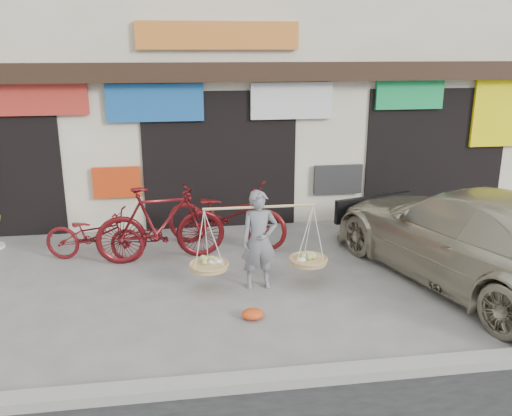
{
  "coord_description": "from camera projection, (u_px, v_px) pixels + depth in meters",
  "views": [
    {
      "loc": [
        -0.85,
        -6.97,
        3.49
      ],
      "look_at": [
        0.33,
        0.9,
        1.12
      ],
      "focal_mm": 38.0,
      "sensor_mm": 36.0,
      "label": 1
    }
  ],
  "objects": [
    {
      "name": "bike_1",
      "position": [
        161.0,
        224.0,
        9.07
      ],
      "size": [
        2.22,
        0.86,
        1.3
      ],
      "primitive_type": "imported",
      "rotation": [
        0.0,
        0.0,
        1.69
      ],
      "color": "#500D11",
      "rests_on": "ground"
    },
    {
      "name": "suv",
      "position": [
        470.0,
        236.0,
        8.22
      ],
      "size": [
        3.41,
        5.47,
        1.48
      ],
      "rotation": [
        0.0,
        0.0,
        3.42
      ],
      "color": "#B0A78D",
      "rests_on": "ground"
    },
    {
      "name": "shophouse_block",
      "position": [
        208.0,
        49.0,
        12.82
      ],
      "size": [
        14.0,
        6.32,
        7.0
      ],
      "color": "beige",
      "rests_on": "ground"
    },
    {
      "name": "street_vendor",
      "position": [
        259.0,
        244.0,
        8.03
      ],
      "size": [
        2.07,
        0.57,
        1.5
      ],
      "rotation": [
        0.0,
        0.0,
        -0.0
      ],
      "color": "slate",
      "rests_on": "ground"
    },
    {
      "name": "bike_2",
      "position": [
        226.0,
        215.0,
        9.74
      ],
      "size": [
        2.39,
        1.66,
        1.19
      ],
      "primitive_type": "imported",
      "rotation": [
        0.0,
        0.0,
        1.14
      ],
      "color": "#590F11",
      "rests_on": "ground"
    },
    {
      "name": "red_bag",
      "position": [
        253.0,
        314.0,
        7.23
      ],
      "size": [
        0.31,
        0.25,
        0.14
      ],
      "primitive_type": "ellipsoid",
      "color": "#D44214",
      "rests_on": "ground"
    },
    {
      "name": "bike_0",
      "position": [
        94.0,
        235.0,
        9.13
      ],
      "size": [
        1.82,
        1.01,
        0.9
      ],
      "primitive_type": "imported",
      "rotation": [
        0.0,
        0.0,
        1.32
      ],
      "color": "#5E1015",
      "rests_on": "ground"
    },
    {
      "name": "ground",
      "position": [
        243.0,
        302.0,
        7.73
      ],
      "size": [
        70.0,
        70.0,
        0.0
      ],
      "primitive_type": "plane",
      "color": "slate",
      "rests_on": "ground"
    },
    {
      "name": "kerb",
      "position": [
        266.0,
        380.0,
        5.81
      ],
      "size": [
        70.0,
        0.25,
        0.12
      ],
      "primitive_type": "cube",
      "color": "gray",
      "rests_on": "ground"
    }
  ]
}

